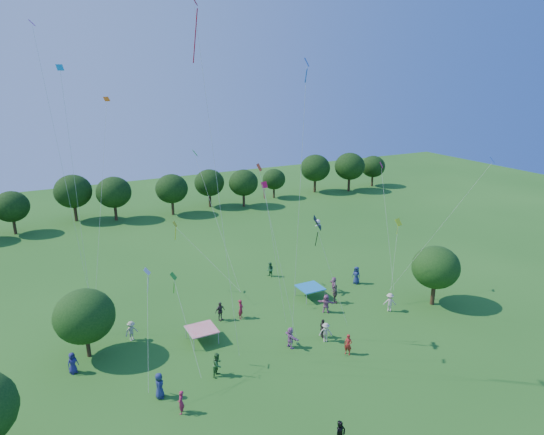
{
  "coord_description": "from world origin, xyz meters",
  "views": [
    {
      "loc": [
        -14.36,
        -13.7,
        20.52
      ],
      "look_at": [
        0.0,
        14.0,
        11.0
      ],
      "focal_mm": 32.0,
      "sensor_mm": 36.0,
      "label": 1
    }
  ],
  "objects": [
    {
      "name": "small_kite_4",
      "position": [
        15.0,
        10.97,
        11.73
      ],
      "size": [
        1.92,
        8.11,
        13.34
      ],
      "color": "#1245B5"
    },
    {
      "name": "crowd_person_6",
      "position": [
        13.61,
        21.96,
        0.9
      ],
      "size": [
        0.76,
        1.0,
        1.8
      ],
      "primitive_type": "imported",
      "rotation": [
        0.0,
        0.0,
        5.07
      ],
      "color": "navy",
      "rests_on": "ground"
    },
    {
      "name": "treeline",
      "position": [
        -1.73,
        55.43,
        4.09
      ],
      "size": [
        88.01,
        8.77,
        6.77
      ],
      "color": "#422B19",
      "rests_on": "ground"
    },
    {
      "name": "crowd_person_0",
      "position": [
        -8.49,
        13.54,
        0.89
      ],
      "size": [
        0.69,
        0.97,
        1.78
      ],
      "primitive_type": "imported",
      "rotation": [
        0.0,
        0.0,
        1.3
      ],
      "color": "navy",
      "rests_on": "ground"
    },
    {
      "name": "small_kite_8",
      "position": [
        1.21,
        16.86,
        10.26
      ],
      "size": [
        1.8,
        0.83,
        11.47
      ],
      "color": "red"
    },
    {
      "name": "small_kite_5",
      "position": [
        -12.17,
        24.55,
        17.34
      ],
      "size": [
        1.87,
        1.24,
        22.47
      ],
      "color": "#AA1CA3"
    },
    {
      "name": "small_kite_7",
      "position": [
        -11.42,
        21.78,
        14.77
      ],
      "size": [
        0.5,
        0.37,
        19.57
      ],
      "color": "#0C9ABE"
    },
    {
      "name": "small_kite_9",
      "position": [
        -8.67,
        26.93,
        13.4
      ],
      "size": [
        3.57,
        4.41,
        17.15
      ],
      "color": "#CE5E0A"
    },
    {
      "name": "crowd_person_4",
      "position": [
        -1.22,
        21.27,
        0.84
      ],
      "size": [
        1.08,
        0.71,
        1.69
      ],
      "primitive_type": "imported",
      "rotation": [
        0.0,
        0.0,
        0.29
      ],
      "color": "#3E3331",
      "rests_on": "ground"
    },
    {
      "name": "crowd_person_13",
      "position": [
        -7.7,
        11.42,
        0.79
      ],
      "size": [
        0.61,
        0.7,
        1.58
      ],
      "primitive_type": "imported",
      "rotation": [
        0.0,
        0.0,
        4.21
      ],
      "color": "#9F1C40",
      "rests_on": "ground"
    },
    {
      "name": "small_kite_6",
      "position": [
        -8.28,
        15.79,
        6.79
      ],
      "size": [
        1.58,
        4.01,
        6.72
      ],
      "color": "silver"
    },
    {
      "name": "crowd_person_2",
      "position": [
        6.75,
        27.41,
        0.77
      ],
      "size": [
        0.6,
        0.84,
        1.55
      ],
      "primitive_type": "imported",
      "rotation": [
        0.0,
        0.0,
        4.98
      ],
      "color": "#265934",
      "rests_on": "ground"
    },
    {
      "name": "crowd_person_12",
      "position": [
        -13.21,
        18.99,
        0.8
      ],
      "size": [
        0.9,
        0.72,
        1.6
      ],
      "primitive_type": "imported",
      "rotation": [
        0.0,
        0.0,
        0.44
      ],
      "color": "navy",
      "rests_on": "ground"
    },
    {
      "name": "small_kite_0",
      "position": [
        14.43,
        19.75,
        10.28
      ],
      "size": [
        0.87,
        3.83,
        11.2
      ],
      "color": "red"
    },
    {
      "name": "near_tree_north",
      "position": [
        -11.95,
        20.7,
        3.33
      ],
      "size": [
        4.4,
        4.4,
        5.32
      ],
      "color": "#422B19",
      "rests_on": "ground"
    },
    {
      "name": "tent_blue",
      "position": [
        7.87,
        21.42,
        1.04
      ],
      "size": [
        2.2,
        2.2,
        1.1
      ],
      "color": "#1C76B7",
      "rests_on": "ground"
    },
    {
      "name": "crowd_person_14",
      "position": [
        -11.79,
        26.62,
        0.9
      ],
      "size": [
        0.98,
        0.94,
        1.79
      ],
      "primitive_type": "imported",
      "rotation": [
        0.0,
        0.0,
        5.57
      ],
      "color": "#255832",
      "rests_on": "ground"
    },
    {
      "name": "small_kite_12",
      "position": [
        0.67,
        11.33,
        15.96
      ],
      "size": [
        0.93,
        2.73,
        19.87
      ],
      "color": "blue"
    },
    {
      "name": "crowd_person_16",
      "position": [
        5.01,
        14.88,
        0.8
      ],
      "size": [
        0.61,
        1.01,
        1.6
      ],
      "primitive_type": "imported",
      "rotation": [
        0.0,
        0.0,
        1.36
      ],
      "color": "#38322D",
      "rests_on": "ground"
    },
    {
      "name": "crowd_person_9",
      "position": [
        12.72,
        15.9,
        0.86
      ],
      "size": [
        1.21,
        1.05,
        1.72
      ],
      "primitive_type": "imported",
      "rotation": [
        0.0,
        0.0,
        2.54
      ],
      "color": "beige",
      "rests_on": "ground"
    },
    {
      "name": "crowd_person_10",
      "position": [
        9.33,
        19.42,
        0.9
      ],
      "size": [
        1.05,
        1.12,
        1.8
      ],
      "primitive_type": "imported",
      "rotation": [
        0.0,
        0.0,
        0.87
      ],
      "color": "#483C39",
      "rests_on": "ground"
    },
    {
      "name": "crowd_person_1",
      "position": [
        0.5,
        20.79,
        0.86
      ],
      "size": [
        0.74,
        0.76,
        1.73
      ],
      "primitive_type": "imported",
      "rotation": [
        0.0,
        0.0,
        0.83
      ],
      "color": "maroon",
      "rests_on": "ground"
    },
    {
      "name": "small_kite_3",
      "position": [
        -6.23,
        16.2,
        6.16
      ],
      "size": [
        0.6,
        4.49,
        5.87
      ],
      "color": "#2B981B"
    },
    {
      "name": "pirate_kite",
      "position": [
        4.08,
        14.54,
        9.74
      ],
      "size": [
        3.06,
        1.44,
        9.03
      ],
      "color": "black"
    },
    {
      "name": "small_kite_11",
      "position": [
        0.18,
        28.55,
        11.27
      ],
      "size": [
        1.79,
        6.74,
        12.1
      ],
      "color": "#198C32"
    },
    {
      "name": "near_tree_east",
      "position": [
        17.09,
        15.13,
        3.63
      ],
      "size": [
        4.24,
        4.24,
        5.55
      ],
      "color": "#422B19",
      "rests_on": "ground"
    },
    {
      "name": "crowd_person_3",
      "position": [
        -8.62,
        21.46,
        0.83
      ],
      "size": [
        1.18,
        0.8,
        1.66
      ],
      "primitive_type": "imported",
      "rotation": [
        0.0,
        0.0,
        0.32
      ],
      "color": "#B5AF91",
      "rests_on": "ground"
    },
    {
      "name": "crowd_person_17",
      "position": [
        7.59,
        18.29,
        0.86
      ],
      "size": [
        1.55,
        1.51,
        1.71
      ],
      "primitive_type": "imported",
      "rotation": [
        0.0,
        0.0,
        2.39
      ],
      "color": "#AC648C",
      "rests_on": "ground"
    },
    {
      "name": "crowd_person_11",
      "position": [
        10.46,
        21.31,
        0.79
      ],
      "size": [
        1.0,
        1.58,
        1.59
      ],
      "primitive_type": "imported",
      "rotation": [
        0.0,
        0.0,
        4.37
      ],
      "color": "#A15D84",
      "rests_on": "ground"
    },
    {
      "name": "crowd_person_5",
      "position": [
        2.02,
        14.82,
        0.85
      ],
      "size": [
        0.77,
        1.64,
        1.69
      ],
      "primitive_type": "imported",
      "rotation": [
        0.0,
        0.0,
        1.71
      ],
      "color": "#A8629F",
      "rests_on": "ground"
    },
    {
      "name": "crowd_person_15",
      "position": [
        4.89,
        14.28,
        0.8
      ],
      "size": [
        1.15,
        0.88,
        1.61
      ],
      "primitive_type": "imported",
      "rotation": [
        0.0,
        0.0,
        5.83
      ],
      "color": "#BCAF96",
      "rests_on": "ground"
    },
    {
      "name": "crowd_person_7",
      "position": [
        5.39,
        11.99,
        0.82
      ],
      "size": [
        0.66,
        0.73,
        1.64
      ],
      "primitive_type": "imported",
      "rotation": [
        0.0,
        0.0,
        5.29
      ],
      "color": "maroon",
      "rests_on": "ground"
    },
    {
      "name": "red_high_kite",
      "position": [
        -4.3,
        14.46,
        19.88
      ],
      "size": [
        2.22,
        1.31,
        23.32
      ],
      "color": "red"
    },
    {
      "name": "crowd_person_8",
      "position": [
        -4.27,
        14.02,
        0.88
      ],
      "size": [
        0.97,
        0.92,
        1.77
      ],
      "primitive_type": "imported",
      "rotation": [
        0.0,
        0.0,
        0.69
      ],
      "color": "#2E632A",
      "rests_on": "ground"
    },
    {
      "name": "tent_red_stripe",
      "position": [
        -3.72,
        18.81,
        1.04
      ],
      "size": [
        2.2,
        2.2,
        1.1
      ],
      "color": "red",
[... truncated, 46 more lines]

